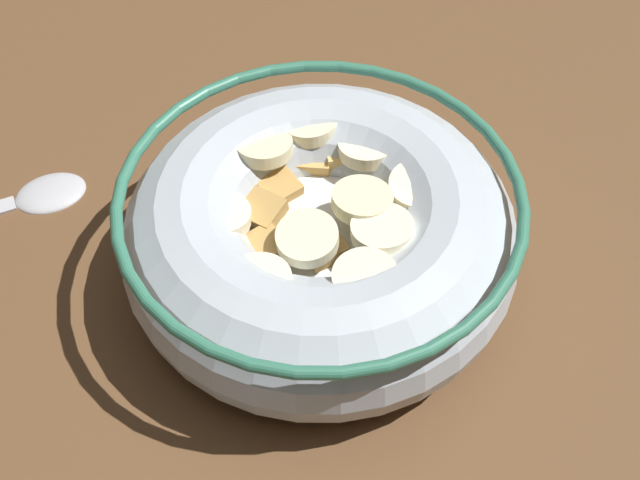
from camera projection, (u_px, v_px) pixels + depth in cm
name	position (u px, v px, depth cm)	size (l,w,h in cm)	color
ground_plane	(320.00, 287.00, 45.37)	(110.80, 110.80, 2.00)	brown
cereal_bowl	(320.00, 234.00, 41.88)	(19.47, 19.47, 6.50)	#B2BCC6
spoon	(0.00, 204.00, 47.31)	(7.18, 16.72, 0.80)	#B7B7BC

